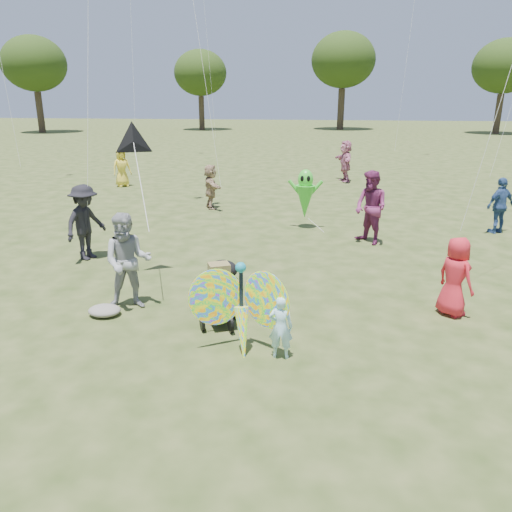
{
  "coord_description": "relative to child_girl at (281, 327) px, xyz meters",
  "views": [
    {
      "loc": [
        0.99,
        -6.61,
        3.73
      ],
      "look_at": [
        -0.2,
        1.5,
        1.1
      ],
      "focal_mm": 35.0,
      "sensor_mm": 36.0,
      "label": 1
    }
  ],
  "objects": [
    {
      "name": "crowd_e",
      "position": [
        1.72,
        6.43,
        0.47
      ],
      "size": [
        1.16,
        1.18,
        1.92
      ],
      "primitive_type": "imported",
      "rotation": [
        0.0,
        0.0,
        5.41
      ],
      "color": "#792858",
      "rests_on": "ground"
    },
    {
      "name": "alien_kite",
      "position": [
        -0.06,
        7.76,
        0.48
      ],
      "size": [
        1.12,
        0.69,
        1.74
      ],
      "color": "#3FD431",
      "rests_on": "ground"
    },
    {
      "name": "child_girl",
      "position": [
        0.0,
        0.0,
        0.0
      ],
      "size": [
        0.36,
        0.24,
        0.99
      ],
      "primitive_type": "imported",
      "rotation": [
        0.0,
        0.0,
        3.14
      ],
      "color": "#B4EEFF",
      "rests_on": "ground"
    },
    {
      "name": "crowd_j",
      "position": [
        1.31,
        16.63,
        0.43
      ],
      "size": [
        0.98,
        1.8,
        1.85
      ],
      "primitive_type": "imported",
      "rotation": [
        0.0,
        0.0,
        4.98
      ],
      "color": "#C16E8C",
      "rests_on": "ground"
    },
    {
      "name": "grey_bag",
      "position": [
        -3.25,
        1.04,
        -0.4
      ],
      "size": [
        0.58,
        0.47,
        0.18
      ],
      "primitive_type": "ellipsoid",
      "color": "gray",
      "rests_on": "ground"
    },
    {
      "name": "tree_line",
      "position": [
        3.28,
        44.96,
        6.37
      ],
      "size": [
        91.78,
        33.6,
        10.79
      ],
      "color": "#3A2D21",
      "rests_on": "ground"
    },
    {
      "name": "adult_man",
      "position": [
        -2.91,
        1.44,
        0.4
      ],
      "size": [
        1.02,
        0.88,
        1.79
      ],
      "primitive_type": "imported",
      "rotation": [
        0.0,
        0.0,
        0.27
      ],
      "color": "#95969A",
      "rests_on": "ground"
    },
    {
      "name": "ground",
      "position": [
        -0.38,
        -0.03,
        -0.49
      ],
      "size": [
        160.0,
        160.0,
        0.0
      ],
      "primitive_type": "plane",
      "color": "#51592B",
      "rests_on": "ground"
    },
    {
      "name": "crowd_a",
      "position": [
        2.88,
        2.0,
        0.22
      ],
      "size": [
        0.78,
        0.83,
        1.43
      ],
      "primitive_type": "imported",
      "rotation": [
        0.0,
        0.0,
        2.22
      ],
      "color": "red",
      "rests_on": "ground"
    },
    {
      "name": "jogging_stroller",
      "position": [
        -1.14,
        1.1,
        0.12
      ],
      "size": [
        0.78,
        1.15,
        1.09
      ],
      "rotation": [
        0.0,
        0.0,
        0.43
      ],
      "color": "black",
      "rests_on": "ground"
    },
    {
      "name": "butterfly_kite",
      "position": [
        -0.6,
        0.1,
        0.2
      ],
      "size": [
        1.74,
        0.75,
        1.63
      ],
      "color": "orange",
      "rests_on": "ground"
    },
    {
      "name": "crowd_g",
      "position": [
        -8.25,
        13.87,
        0.31
      ],
      "size": [
        0.92,
        0.9,
        1.6
      ],
      "primitive_type": "imported",
      "rotation": [
        0.0,
        0.0,
        0.73
      ],
      "color": "yellow",
      "rests_on": "ground"
    },
    {
      "name": "crowd_c",
      "position": [
        5.42,
        8.04,
        0.3
      ],
      "size": [
        1.0,
        0.81,
        1.59
      ],
      "primitive_type": "imported",
      "rotation": [
        0.0,
        0.0,
        3.69
      ],
      "color": "#2F4C81",
      "rests_on": "ground"
    },
    {
      "name": "delta_kite_rig",
      "position": [
        -3.29,
        3.07,
        2.36
      ],
      "size": [
        1.24,
        1.86,
        1.84
      ],
      "color": "black",
      "rests_on": "ground"
    },
    {
      "name": "crowd_b",
      "position": [
        -5.04,
        4.08,
        0.4
      ],
      "size": [
        1.0,
        1.31,
        1.79
      ],
      "primitive_type": "imported",
      "rotation": [
        0.0,
        0.0,
        1.25
      ],
      "color": "black",
      "rests_on": "ground"
    },
    {
      "name": "crowd_d",
      "position": [
        -3.42,
        10.05,
        0.27
      ],
      "size": [
        1.0,
        1.47,
        1.52
      ],
      "primitive_type": "imported",
      "rotation": [
        0.0,
        0.0,
        2.0
      ],
      "color": "tan",
      "rests_on": "ground"
    }
  ]
}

